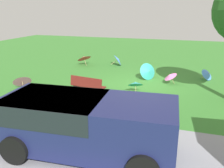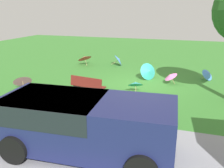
{
  "view_description": "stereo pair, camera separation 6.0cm",
  "coord_description": "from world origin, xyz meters",
  "px_view_note": "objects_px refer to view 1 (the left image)",
  "views": [
    {
      "loc": [
        -2.31,
        11.98,
        3.76
      ],
      "look_at": [
        0.81,
        2.25,
        0.6
      ],
      "focal_mm": 39.0,
      "sensor_mm": 36.0,
      "label": 1
    },
    {
      "loc": [
        -2.37,
        11.96,
        3.76
      ],
      "look_at": [
        0.81,
        2.25,
        0.6
      ],
      "focal_mm": 39.0,
      "sensor_mm": 36.0,
      "label": 2
    }
  ],
  "objects_px": {
    "van_dark": "(82,121)",
    "park_bench": "(88,86)",
    "parasol_red_0": "(84,58)",
    "parasol_teal_1": "(148,71)",
    "parasol_pink_0": "(22,80)",
    "parasol_teal_0": "(135,83)",
    "parasol_pink_1": "(170,76)",
    "parasol_blue_1": "(118,60)",
    "parasol_blue_0": "(208,74)"
  },
  "relations": [
    {
      "from": "park_bench",
      "to": "parasol_pink_0",
      "type": "relative_size",
      "value": 1.44
    },
    {
      "from": "parasol_pink_0",
      "to": "parasol_blue_0",
      "type": "xyz_separation_m",
      "value": [
        -8.77,
        -4.3,
        -0.06
      ]
    },
    {
      "from": "parasol_red_0",
      "to": "parasol_blue_0",
      "type": "relative_size",
      "value": 1.43
    },
    {
      "from": "parasol_red_0",
      "to": "parasol_teal_0",
      "type": "height_order",
      "value": "parasol_red_0"
    },
    {
      "from": "parasol_pink_1",
      "to": "parasol_teal_1",
      "type": "xyz_separation_m",
      "value": [
        1.22,
        -0.48,
        0.03
      ]
    },
    {
      "from": "van_dark",
      "to": "parasol_pink_1",
      "type": "xyz_separation_m",
      "value": [
        -1.73,
        -7.16,
        -0.47
      ]
    },
    {
      "from": "van_dark",
      "to": "parasol_pink_0",
      "type": "relative_size",
      "value": 4.1
    },
    {
      "from": "van_dark",
      "to": "parasol_pink_0",
      "type": "height_order",
      "value": "van_dark"
    },
    {
      "from": "parasol_blue_0",
      "to": "parasol_teal_0",
      "type": "xyz_separation_m",
      "value": [
        3.32,
        3.22,
        0.1
      ]
    },
    {
      "from": "parasol_pink_0",
      "to": "parasol_blue_1",
      "type": "height_order",
      "value": "parasol_blue_1"
    },
    {
      "from": "parasol_red_0",
      "to": "parasol_pink_0",
      "type": "bearing_deg",
      "value": 82.33
    },
    {
      "from": "parasol_pink_0",
      "to": "parasol_teal_0",
      "type": "xyz_separation_m",
      "value": [
        -5.45,
        -1.07,
        0.04
      ]
    },
    {
      "from": "parasol_pink_0",
      "to": "parasol_teal_1",
      "type": "xyz_separation_m",
      "value": [
        -5.64,
        -3.46,
        0.07
      ]
    },
    {
      "from": "van_dark",
      "to": "parasol_red_0",
      "type": "distance_m",
      "value": 10.83
    },
    {
      "from": "van_dark",
      "to": "parasol_pink_0",
      "type": "distance_m",
      "value": 6.65
    },
    {
      "from": "parasol_red_0",
      "to": "parasol_pink_1",
      "type": "xyz_separation_m",
      "value": [
        -6.1,
        2.74,
        -0.08
      ]
    },
    {
      "from": "parasol_red_0",
      "to": "parasol_teal_1",
      "type": "height_order",
      "value": "parasol_teal_1"
    },
    {
      "from": "park_bench",
      "to": "parasol_teal_0",
      "type": "distance_m",
      "value": 2.24
    },
    {
      "from": "park_bench",
      "to": "parasol_teal_1",
      "type": "distance_m",
      "value": 4.1
    },
    {
      "from": "park_bench",
      "to": "parasol_teal_0",
      "type": "height_order",
      "value": "park_bench"
    },
    {
      "from": "parasol_blue_0",
      "to": "parasol_red_0",
      "type": "bearing_deg",
      "value": -10.03
    },
    {
      "from": "van_dark",
      "to": "parasol_blue_0",
      "type": "xyz_separation_m",
      "value": [
        -3.63,
        -8.48,
        -0.57
      ]
    },
    {
      "from": "van_dark",
      "to": "parasol_pink_0",
      "type": "bearing_deg",
      "value": -39.16
    },
    {
      "from": "parasol_red_0",
      "to": "parasol_pink_1",
      "type": "relative_size",
      "value": 1.44
    },
    {
      "from": "parasol_pink_1",
      "to": "parasol_blue_1",
      "type": "bearing_deg",
      "value": -41.45
    },
    {
      "from": "parasol_pink_1",
      "to": "parasol_blue_0",
      "type": "bearing_deg",
      "value": -145.31
    },
    {
      "from": "parasol_pink_0",
      "to": "parasol_teal_1",
      "type": "relative_size",
      "value": 1.1
    },
    {
      "from": "parasol_pink_0",
      "to": "parasol_teal_0",
      "type": "distance_m",
      "value": 5.56
    },
    {
      "from": "park_bench",
      "to": "parasol_blue_0",
      "type": "xyz_separation_m",
      "value": [
        -5.26,
        -4.34,
        -0.12
      ]
    },
    {
      "from": "parasol_red_0",
      "to": "parasol_blue_1",
      "type": "bearing_deg",
      "value": -164.75
    },
    {
      "from": "parasol_teal_0",
      "to": "parasol_blue_1",
      "type": "bearing_deg",
      "value": -65.59
    },
    {
      "from": "van_dark",
      "to": "parasol_blue_1",
      "type": "distance_m",
      "value": 10.74
    },
    {
      "from": "parasol_red_0",
      "to": "parasol_pink_1",
      "type": "distance_m",
      "value": 6.68
    },
    {
      "from": "parasol_pink_0",
      "to": "parasol_red_0",
      "type": "xyz_separation_m",
      "value": [
        -0.77,
        -5.71,
        0.12
      ]
    },
    {
      "from": "park_bench",
      "to": "parasol_pink_1",
      "type": "xyz_separation_m",
      "value": [
        -3.36,
        -3.02,
        -0.03
      ]
    },
    {
      "from": "park_bench",
      "to": "parasol_pink_1",
      "type": "bearing_deg",
      "value": -138.05
    },
    {
      "from": "parasol_pink_0",
      "to": "parasol_pink_1",
      "type": "height_order",
      "value": "parasol_pink_0"
    },
    {
      "from": "van_dark",
      "to": "parasol_pink_1",
      "type": "height_order",
      "value": "van_dark"
    },
    {
      "from": "parasol_pink_0",
      "to": "parasol_blue_0",
      "type": "relative_size",
      "value": 1.29
    },
    {
      "from": "parasol_pink_0",
      "to": "parasol_teal_1",
      "type": "bearing_deg",
      "value": -148.51
    },
    {
      "from": "parasol_teal_1",
      "to": "parasol_blue_1",
      "type": "distance_m",
      "value": 3.87
    },
    {
      "from": "parasol_teal_1",
      "to": "park_bench",
      "type": "bearing_deg",
      "value": 58.63
    },
    {
      "from": "parasol_red_0",
      "to": "parasol_pink_1",
      "type": "bearing_deg",
      "value": 155.83
    },
    {
      "from": "van_dark",
      "to": "park_bench",
      "type": "height_order",
      "value": "van_dark"
    },
    {
      "from": "parasol_pink_1",
      "to": "parasol_teal_0",
      "type": "bearing_deg",
      "value": 53.35
    },
    {
      "from": "park_bench",
      "to": "parasol_pink_1",
      "type": "relative_size",
      "value": 1.87
    },
    {
      "from": "van_dark",
      "to": "park_bench",
      "type": "bearing_deg",
      "value": -68.54
    },
    {
      "from": "parasol_red_0",
      "to": "parasol_teal_0",
      "type": "xyz_separation_m",
      "value": [
        -4.68,
        4.64,
        -0.08
      ]
    },
    {
      "from": "parasol_pink_0",
      "to": "parasol_blue_0",
      "type": "bearing_deg",
      "value": -153.92
    },
    {
      "from": "parasol_pink_1",
      "to": "parasol_blue_0",
      "type": "relative_size",
      "value": 1.0
    }
  ]
}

